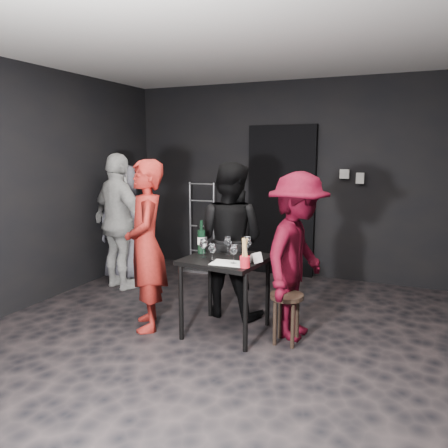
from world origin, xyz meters
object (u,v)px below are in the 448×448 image
at_px(tasting_table, 226,268).
at_px(server_red, 146,236).
at_px(bystander_cream, 119,212).
at_px(bystander_grey, 125,220).
at_px(hand_truck, 201,254).
at_px(stool, 287,306).
at_px(woman_black, 229,233).
at_px(man_maroon, 297,252).
at_px(breadstick_cup, 245,253).
at_px(wine_bottle, 201,241).

xyz_separation_m(tasting_table, server_red, (-0.77, -0.19, 0.28)).
relative_size(bystander_cream, bystander_grey, 1.19).
relative_size(hand_truck, stool, 2.76).
height_order(tasting_table, woman_black, woman_black).
height_order(tasting_table, bystander_cream, bystander_cream).
xyz_separation_m(tasting_table, stool, (0.60, -0.01, -0.29)).
relative_size(stool, man_maroon, 0.29).
relative_size(stool, breadstick_cup, 1.68).
distance_m(man_maroon, bystander_grey, 2.74).
bearing_deg(man_maroon, bystander_grey, 77.87).
bearing_deg(hand_truck, breadstick_cup, -59.86).
distance_m(woman_black, man_maroon, 0.86).
distance_m(hand_truck, server_red, 2.30).
bearing_deg(bystander_grey, man_maroon, 147.77).
bearing_deg(stool, wine_bottle, 174.96).
bearing_deg(hand_truck, bystander_cream, -119.68).
relative_size(stool, wine_bottle, 1.42).
xyz_separation_m(hand_truck, breadstick_cup, (1.52, -2.20, 0.65)).
height_order(server_red, bystander_grey, server_red).
height_order(server_red, woman_black, server_red).
xyz_separation_m(server_red, breadstick_cup, (1.06, -0.07, -0.06)).
distance_m(bystander_grey, breadstick_cup, 2.61).
bearing_deg(bystander_cream, breadstick_cup, 174.99).
distance_m(wine_bottle, breadstick_cup, 0.67).
bearing_deg(woman_black, bystander_cream, -6.99).
distance_m(tasting_table, breadstick_cup, 0.45).
height_order(bystander_cream, bystander_grey, bystander_cream).
bearing_deg(server_red, stool, 62.41).
height_order(stool, server_red, server_red).
bearing_deg(man_maroon, wine_bottle, 104.13).
bearing_deg(breadstick_cup, stool, 38.08).
distance_m(hand_truck, wine_bottle, 2.20).
bearing_deg(woman_black, server_red, 50.49).
height_order(hand_truck, stool, hand_truck).
xyz_separation_m(hand_truck, tasting_table, (1.23, -1.94, 0.42)).
bearing_deg(server_red, man_maroon, 69.80).
bearing_deg(hand_truck, server_red, -82.25).
bearing_deg(hand_truck, tasting_table, -62.09).
relative_size(server_red, wine_bottle, 5.66).
bearing_deg(wine_bottle, stool, -5.04).
distance_m(tasting_table, bystander_grey, 2.23).
xyz_separation_m(hand_truck, server_red, (0.46, -2.14, 0.71)).
xyz_separation_m(woman_black, bystander_grey, (-1.78, 0.62, -0.06)).
relative_size(man_maroon, breadstick_cup, 5.89).
bearing_deg(bystander_cream, server_red, 158.15).
relative_size(hand_truck, bystander_grey, 0.77).
bearing_deg(bystander_grey, tasting_table, 137.82).
relative_size(stool, bystander_cream, 0.24).
relative_size(stool, bystander_grey, 0.28).
height_order(woman_black, bystander_grey, woman_black).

